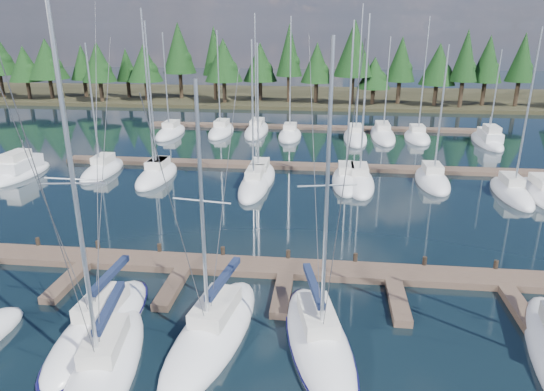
# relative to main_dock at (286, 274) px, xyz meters

# --- Properties ---
(ground) EXTENTS (260.00, 260.00, 0.00)m
(ground) POSITION_rel_main_dock_xyz_m (0.00, 12.64, -0.20)
(ground) COLOR black
(ground) RESTS_ON ground
(far_shore) EXTENTS (220.00, 30.00, 0.60)m
(far_shore) POSITION_rel_main_dock_xyz_m (0.00, 72.64, 0.10)
(far_shore) COLOR #312D1B
(far_shore) RESTS_ON ground
(main_dock) EXTENTS (44.00, 6.13, 0.90)m
(main_dock) POSITION_rel_main_dock_xyz_m (0.00, 0.00, 0.00)
(main_dock) COLOR brown
(main_dock) RESTS_ON ground
(back_docks) EXTENTS (50.00, 21.80, 0.40)m
(back_docks) POSITION_rel_main_dock_xyz_m (0.00, 32.23, -0.00)
(back_docks) COLOR brown
(back_docks) RESTS_ON ground
(front_sailboat_1) EXTENTS (3.24, 9.22, 13.97)m
(front_sailboat_1) POSITION_rel_main_dock_xyz_m (-8.20, -6.26, 0.08)
(front_sailboat_1) COLOR white
(front_sailboat_1) RESTS_ON ground
(front_sailboat_2) EXTENTS (3.89, 9.51, 15.37)m
(front_sailboat_2) POSITION_rel_main_dock_xyz_m (-6.72, -9.04, 0.10)
(front_sailboat_2) COLOR white
(front_sailboat_2) RESTS_ON ground
(front_sailboat_3) EXTENTS (4.20, 9.80, 12.55)m
(front_sailboat_3) POSITION_rel_main_dock_xyz_m (-2.85, -6.07, 0.07)
(front_sailboat_3) COLOR white
(front_sailboat_3) RESTS_ON ground
(front_sailboat_4) EXTENTS (4.70, 9.87, 14.12)m
(front_sailboat_4) POSITION_rel_main_dock_xyz_m (2.01, -6.18, 0.08)
(front_sailboat_4) COLOR white
(front_sailboat_4) RESTS_ON ground
(back_sailboat_rows) EXTENTS (43.86, 33.54, 16.85)m
(back_sailboat_rows) POSITION_rel_main_dock_xyz_m (0.93, 27.54, 0.06)
(back_sailboat_rows) COLOR white
(back_sailboat_rows) RESTS_ON ground
(motor_yacht_left) EXTENTS (3.02, 8.13, 4.00)m
(motor_yacht_left) POSITION_rel_main_dock_xyz_m (-26.94, 17.02, 0.25)
(motor_yacht_left) COLOR white
(motor_yacht_left) RESTS_ON ground
(motor_yacht_right) EXTENTS (2.78, 7.95, 3.94)m
(motor_yacht_right) POSITION_rel_main_dock_xyz_m (21.62, 35.30, 0.24)
(motor_yacht_right) COLOR white
(motor_yacht_right) RESTS_ON ground
(tree_line) EXTENTS (186.70, 11.94, 14.08)m
(tree_line) POSITION_rel_main_dock_xyz_m (-3.24, 62.82, 7.40)
(tree_line) COLOR black
(tree_line) RESTS_ON far_shore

